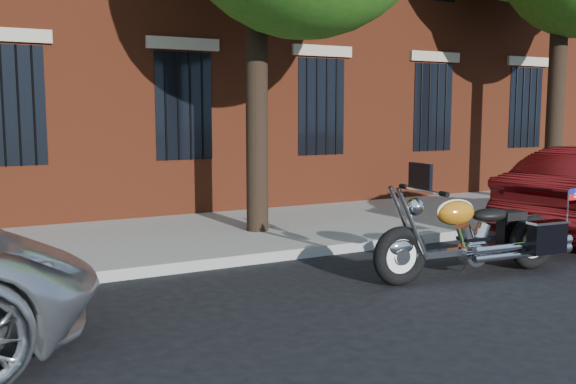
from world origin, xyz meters
TOP-DOWN VIEW (x-y plane):
  - ground at (0.00, 0.00)m, footprint 120.00×120.00m
  - curb at (0.00, 1.38)m, footprint 40.00×0.16m
  - sidewalk at (0.00, 3.26)m, footprint 40.00×3.60m
  - motorcycle at (1.97, -0.62)m, footprint 2.90×0.96m

SIDE VIEW (x-z plane):
  - ground at x=0.00m, z-range 0.00..0.00m
  - curb at x=0.00m, z-range 0.00..0.15m
  - sidewalk at x=0.00m, z-range 0.00..0.15m
  - motorcycle at x=1.97m, z-range -0.24..1.24m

